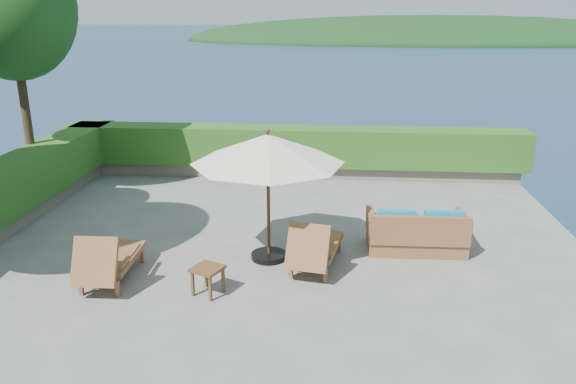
# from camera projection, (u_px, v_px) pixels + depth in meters

# --- Properties ---
(ground) EXTENTS (12.00, 12.00, 0.00)m
(ground) POSITION_uv_depth(u_px,v_px,m) (268.00, 263.00, 10.09)
(ground) COLOR gray
(ground) RESTS_ON ground
(foundation) EXTENTS (12.00, 12.00, 3.00)m
(foundation) POSITION_uv_depth(u_px,v_px,m) (269.00, 338.00, 10.57)
(foundation) COLOR #574F45
(foundation) RESTS_ON ocean
(offshore_island) EXTENTS (126.00, 57.60, 12.60)m
(offshore_island) POSITION_uv_depth(u_px,v_px,m) (433.00, 41.00, 141.65)
(offshore_island) COLOR #133218
(offshore_island) RESTS_ON ocean
(planter_wall_far) EXTENTS (12.00, 0.60, 0.36)m
(planter_wall_far) POSITION_uv_depth(u_px,v_px,m) (292.00, 170.00, 15.34)
(planter_wall_far) COLOR gray
(planter_wall_far) RESTS_ON ground
(hedge_far) EXTENTS (12.40, 0.90, 1.00)m
(hedge_far) POSITION_uv_depth(u_px,v_px,m) (292.00, 146.00, 15.13)
(hedge_far) COLOR #214D16
(hedge_far) RESTS_ON planter_wall_far
(tree_far) EXTENTS (2.80, 2.80, 6.03)m
(tree_far) POSITION_uv_depth(u_px,v_px,m) (11.00, 7.00, 12.25)
(tree_far) COLOR #3E2D17
(tree_far) RESTS_ON ground
(patio_umbrella) EXTENTS (3.08, 3.08, 2.42)m
(patio_umbrella) POSITION_uv_depth(u_px,v_px,m) (268.00, 150.00, 9.66)
(patio_umbrella) COLOR black
(patio_umbrella) RESTS_ON ground
(lounge_left) EXTENTS (0.81, 1.73, 0.98)m
(lounge_left) POSITION_uv_depth(u_px,v_px,m) (108.00, 259.00, 9.27)
(lounge_left) COLOR brown
(lounge_left) RESTS_ON ground
(lounge_right) EXTENTS (0.99, 1.81, 0.99)m
(lounge_right) POSITION_uv_depth(u_px,v_px,m) (315.00, 246.00, 9.78)
(lounge_right) COLOR brown
(lounge_right) RESTS_ON ground
(side_table) EXTENTS (0.58, 0.58, 0.47)m
(side_table) POSITION_uv_depth(u_px,v_px,m) (208.00, 272.00, 8.88)
(side_table) COLOR brown
(side_table) RESTS_ON ground
(wicker_loveseat) EXTENTS (1.85, 0.97, 0.90)m
(wicker_loveseat) POSITION_uv_depth(u_px,v_px,m) (417.00, 234.00, 10.51)
(wicker_loveseat) COLOR brown
(wicker_loveseat) RESTS_ON ground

